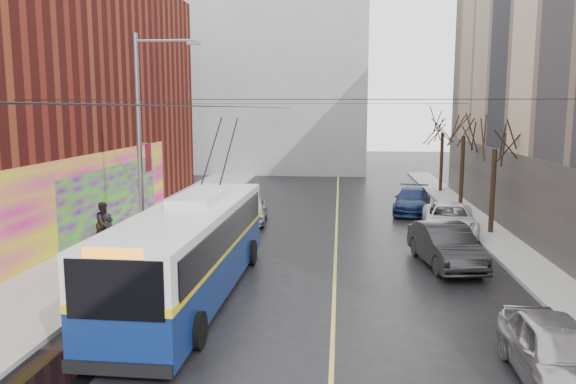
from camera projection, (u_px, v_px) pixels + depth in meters
The scene contains 19 objects.
sidewalk_left at pixel (122, 245), 25.01m from camera, with size 4.00×60.00×0.15m, color gray.
sidewalk_right at pixel (515, 254), 23.45m from camera, with size 2.00×60.00×0.15m, color gray.
lane_line at pixel (336, 241), 26.12m from camera, with size 0.12×50.00×0.01m, color #BFB74C.
building_far at pixel (264, 79), 55.99m from camera, with size 20.50×12.10×18.00m.
streetlight_pole at pixel (143, 141), 22.16m from camera, with size 2.65×0.60×9.00m.
catenary_wires at pixel (252, 106), 26.32m from camera, with size 18.00×60.00×0.22m.
tree_near at pixel (496, 133), 26.66m from camera, with size 3.20×3.20×6.40m.
tree_mid at pixel (464, 123), 33.52m from camera, with size 3.20×3.20×6.68m.
tree_far at pixel (443, 122), 40.43m from camera, with size 3.20×3.20×6.57m.
puddle at pixel (33, 380), 12.78m from camera, with size 2.70×3.10×0.01m, color black.
pigeons_flying at pixel (236, 86), 21.85m from camera, with size 5.39×2.19×2.29m.
trolleybus at pixel (191, 249), 18.23m from camera, with size 3.03×12.20×5.75m.
parked_car_a at pixel (557, 353), 12.44m from camera, with size 1.78×4.42×1.51m, color #A1A2A6.
parked_car_b at pixel (446, 245), 21.95m from camera, with size 1.73×4.95×1.63m, color #252427.
parked_car_c at pixel (449, 219), 27.43m from camera, with size 2.48×5.38×1.50m, color white.
parked_car_d at pixel (412, 201), 33.15m from camera, with size 2.04×5.03×1.46m, color #16254D.
following_car at pixel (251, 210), 30.32m from camera, with size 1.63×4.05×1.38m, color silver.
pedestrian_a at pixel (110, 236), 22.52m from camera, with size 0.66×0.43×1.82m, color black.
pedestrian_b at pixel (105, 224), 24.64m from camera, with size 0.94×0.73×1.93m, color black.
Camera 1 is at (1.63, -11.59, 6.13)m, focal length 35.00 mm.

